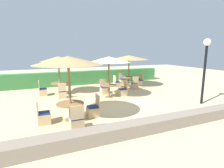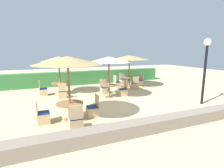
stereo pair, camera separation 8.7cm
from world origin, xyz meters
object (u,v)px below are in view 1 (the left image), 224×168
object	(u,v)px
patio_chair_center_east	(123,92)
patio_chair_back_right_west	(117,84)
patio_chair_front_left_west	(44,117)
patio_chair_center_north	(104,90)
patio_chair_back_left_south	(62,94)
patio_chair_front_left_east	(93,110)
patio_chair_front_left_south	(77,122)
parasol_center	(109,60)
parasol_back_right	(129,58)
round_table_center	(109,88)
parasol_front_left	(68,61)
parasol_back_left	(58,59)
patio_chair_back_right_south	(134,85)
patio_chair_back_right_north	(122,81)
patio_chair_back_left_west	(43,91)
round_table_front_left	(70,107)
round_table_back_right	(129,79)
round_table_back_left	(60,85)
lamp_post	(206,58)
patio_chair_back_right_east	(139,82)

from	to	relation	value
patio_chair_center_east	patio_chair_back_right_west	bearing A→B (deg)	-16.03
patio_chair_front_left_west	patio_chair_center_north	size ratio (longest dim) A/B	1.00
patio_chair_back_left_south	patio_chair_back_right_west	world-z (taller)	same
patio_chair_front_left_east	patio_chair_front_left_south	bearing A→B (deg)	137.30
parasol_center	patio_chair_back_left_south	xyz separation A→B (m)	(-2.59, 0.89, -1.96)
patio_chair_back_left_south	parasol_back_right	bearing A→B (deg)	15.91
round_table_center	patio_chair_back_right_west	xyz separation A→B (m)	(1.61, 2.40, -0.30)
patio_chair_front_left_south	patio_chair_center_north	bearing A→B (deg)	59.18
parasol_front_left	parasol_back_left	size ratio (longest dim) A/B	1.10
patio_chair_back_right_south	patio_chair_center_east	bearing A→B (deg)	-138.16
patio_chair_front_left_east	patio_chair_back_right_north	xyz separation A→B (m)	(4.30, 5.98, 0.00)
patio_chair_back_left_west	patio_chair_front_left_south	bearing A→B (deg)	9.79
parasol_front_left	round_table_center	xyz separation A→B (m)	(2.69, 2.63, -1.80)
round_table_center	patio_chair_front_left_west	bearing A→B (deg)	-144.85
round_table_front_left	round_table_center	xyz separation A→B (m)	(2.69, 2.63, 0.00)
round_table_front_left	patio_chair_center_north	xyz separation A→B (m)	(2.74, 3.57, -0.29)
round_table_back_right	patio_chair_back_right_north	bearing A→B (deg)	91.69
round_table_front_left	patio_chair_back_right_north	xyz separation A→B (m)	(5.25, 6.00, -0.29)
patio_chair_front_left_south	patio_chair_front_left_east	bearing A→B (deg)	47.30
round_table_front_left	round_table_back_right	xyz separation A→B (m)	(5.28, 5.00, 0.01)
round_table_center	parasol_center	bearing A→B (deg)	180.00
parasol_center	round_table_back_left	world-z (taller)	parasol_center
parasol_back_left	patio_chair_center_north	bearing A→B (deg)	-20.58
lamp_post	round_table_center	xyz separation A→B (m)	(-4.01, 3.05, -1.79)
lamp_post	round_table_front_left	size ratio (longest dim) A/B	3.10
patio_chair_back_left_south	patio_chair_back_right_east	size ratio (longest dim) A/B	1.00
parasol_front_left	patio_chair_back_right_east	world-z (taller)	parasol_front_left
parasol_front_left	round_table_back_left	world-z (taller)	parasol_front_left
patio_chair_back_right_east	patio_chair_front_left_west	bearing A→B (deg)	124.52
patio_chair_back_left_south	patio_chair_back_right_east	xyz separation A→B (m)	(6.14, 1.49, 0.00)
patio_chair_center_north	patio_chair_center_east	size ratio (longest dim) A/B	1.00
patio_chair_back_left_south	parasol_back_right	xyz separation A→B (m)	(5.17, 1.47, 1.96)
parasol_back_left	patio_chair_back_right_south	xyz separation A→B (m)	(5.12, -0.49, -1.95)
patio_chair_front_left_east	parasol_back_right	world-z (taller)	parasol_back_right
lamp_post	round_table_center	distance (m)	5.35
parasol_front_left	patio_chair_front_left_east	world-z (taller)	parasol_front_left
patio_chair_center_east	patio_chair_back_right_east	world-z (taller)	same
patio_chair_center_north	round_table_back_left	size ratio (longest dim) A/B	0.86
lamp_post	patio_chair_back_left_west	size ratio (longest dim) A/B	3.57
patio_chair_back_left_west	patio_chair_back_right_north	xyz separation A→B (m)	(6.16, 1.43, 0.00)
parasol_back_right	patio_chair_front_left_west	bearing A→B (deg)	-141.65
lamp_post	patio_chair_back_left_south	bearing A→B (deg)	149.13
patio_chair_center_east	patio_chair_back_left_south	world-z (taller)	same
patio_chair_center_north	patio_chair_center_east	bearing A→B (deg)	131.99
patio_chair_back_left_south	patio_chair_back_right_east	world-z (taller)	same
round_table_center	patio_chair_back_right_east	bearing A→B (deg)	33.87
patio_chair_back_right_south	patio_chair_back_right_west	xyz separation A→B (m)	(-0.94, 0.96, 0.00)
patio_chair_center_north	patio_chair_back_right_south	bearing A→B (deg)	-168.65
parasol_back_left	patio_chair_back_left_west	world-z (taller)	parasol_back_left
patio_chair_back_left_south	patio_chair_back_right_north	world-z (taller)	same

